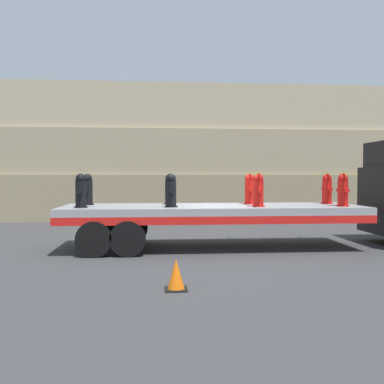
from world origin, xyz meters
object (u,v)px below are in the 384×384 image
flatbed_trailer (195,214)px  fire_hydrant_red_far_3 (327,189)px  fire_hydrant_black_near_0 (81,191)px  fire_hydrant_red_far_2 (250,189)px  traffic_cone (176,275)px  fire_hydrant_black_far_0 (88,190)px  fire_hydrant_black_far_1 (170,190)px  fire_hydrant_red_near_3 (343,190)px  fire_hydrant_black_near_1 (171,191)px  fire_hydrant_red_near_2 (258,191)px

flatbed_trailer → fire_hydrant_red_far_3: size_ratio=9.31×
fire_hydrant_black_near_0 → fire_hydrant_red_far_2: same height
fire_hydrant_red_far_2 → fire_hydrant_red_far_3: (2.29, 0.00, 0.00)m
fire_hydrant_red_far_3 → traffic_cone: 6.80m
fire_hydrant_black_far_0 → fire_hydrant_black_far_1: size_ratio=1.00×
flatbed_trailer → fire_hydrant_red_far_3: (3.92, 0.53, 0.64)m
fire_hydrant_black_far_1 → fire_hydrant_red_near_3: bearing=-13.1°
fire_hydrant_red_far_2 → fire_hydrant_black_near_0: bearing=-166.9°
flatbed_trailer → fire_hydrant_black_far_1: (-0.66, 0.53, 0.64)m
fire_hydrant_black_near_1 → fire_hydrant_red_near_3: same height
fire_hydrant_black_near_0 → fire_hydrant_red_near_2: 4.57m
fire_hydrant_black_far_1 → fire_hydrant_red_far_3: bearing=0.0°
fire_hydrant_red_far_2 → fire_hydrant_red_far_3: same height
fire_hydrant_black_near_0 → traffic_cone: (2.25, -3.75, -1.32)m
fire_hydrant_black_far_1 → fire_hydrant_red_far_3: (4.57, 0.00, 0.00)m
fire_hydrant_black_near_0 → fire_hydrant_red_near_3: bearing=0.0°
fire_hydrant_black_near_1 → fire_hydrant_red_far_2: size_ratio=1.00×
flatbed_trailer → fire_hydrant_black_far_0: size_ratio=9.31×
fire_hydrant_red_far_3 → fire_hydrant_red_near_2: bearing=-155.0°
flatbed_trailer → traffic_cone: (-0.69, -4.28, -0.68)m
fire_hydrant_black_near_1 → fire_hydrant_red_far_2: same height
fire_hydrant_red_near_2 → fire_hydrant_red_near_3: (2.29, 0.00, 0.00)m
fire_hydrant_black_near_1 → fire_hydrant_red_far_3: (4.57, 1.07, 0.00)m
fire_hydrant_black_far_0 → fire_hydrant_red_far_3: same height
fire_hydrant_black_far_0 → fire_hydrant_red_near_2: same height
flatbed_trailer → fire_hydrant_black_near_1: size_ratio=9.31×
fire_hydrant_red_near_2 → traffic_cone: bearing=-121.8°
fire_hydrant_black_near_0 → fire_hydrant_black_far_0: same height
fire_hydrant_red_near_2 → fire_hydrant_red_far_3: bearing=25.0°
fire_hydrant_red_near_2 → fire_hydrant_red_far_2: same height
fire_hydrant_red_far_2 → traffic_cone: size_ratio=1.62×
fire_hydrant_black_near_0 → fire_hydrant_red_far_3: bearing=8.8°
traffic_cone → fire_hydrant_red_near_2: bearing=58.2°
fire_hydrant_black_near_0 → fire_hydrant_red_far_3: (6.86, 1.07, 0.00)m
fire_hydrant_black_near_0 → fire_hydrant_black_far_1: same height
fire_hydrant_black_far_1 → fire_hydrant_red_far_3: same height
fire_hydrant_black_near_0 → traffic_cone: 4.57m
fire_hydrant_black_far_1 → fire_hydrant_red_far_3: size_ratio=1.00×
fire_hydrant_black_near_0 → fire_hydrant_black_far_1: 2.52m
fire_hydrant_red_near_2 → fire_hydrant_red_far_2: size_ratio=1.00×
fire_hydrant_black_near_1 → fire_hydrant_black_far_1: size_ratio=1.00×
traffic_cone → fire_hydrant_black_near_0: bearing=120.9°
fire_hydrant_black_far_1 → flatbed_trailer: bearing=-39.2°
fire_hydrant_red_far_2 → fire_hydrant_red_near_3: (2.29, -1.07, 0.00)m
fire_hydrant_red_far_3 → traffic_cone: size_ratio=1.62×
fire_hydrant_red_near_2 → fire_hydrant_red_far_2: (0.00, 1.07, 0.00)m
traffic_cone → fire_hydrant_black_near_1: bearing=89.4°
fire_hydrant_red_far_2 → fire_hydrant_red_far_3: bearing=0.0°
fire_hydrant_black_far_0 → fire_hydrant_red_near_3: size_ratio=1.00×
fire_hydrant_red_far_2 → flatbed_trailer: bearing=-161.9°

